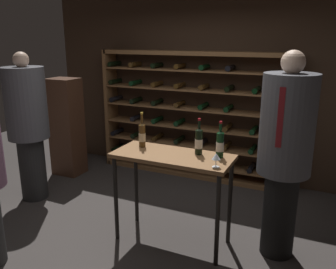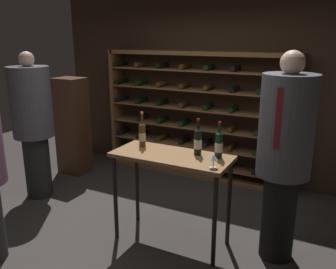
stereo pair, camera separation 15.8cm
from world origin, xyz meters
name	(u,v)px [view 1 (the left image)]	position (x,y,z in m)	size (l,w,h in m)	color
ground_plane	(149,234)	(0.00, 0.00, 0.00)	(10.10, 10.10, 0.00)	#383330
back_wall	(211,87)	(0.00, 2.05, 1.37)	(5.39, 0.10, 2.75)	#3D2B1E
wine_rack	(191,116)	(-0.24, 1.84, 0.94)	(2.94, 0.32, 1.91)	brown
tasting_table	(172,166)	(0.29, 0.00, 0.85)	(1.21, 0.53, 0.97)	brown
person_guest_plum_blouse	(285,149)	(1.33, 0.24, 1.11)	(0.49, 0.50, 2.01)	black
person_bystander_red_print	(28,121)	(-1.84, 0.18, 1.07)	(0.52, 0.52, 1.94)	#242424
display_cabinet	(67,127)	(-2.01, 1.09, 0.76)	(0.44, 0.36, 1.51)	#4C2D1E
wine_bottle_amber_reserve	(220,144)	(0.74, 0.11, 1.11)	(0.08, 0.08, 0.36)	black
wine_bottle_black_capsule	(142,135)	(-0.11, 0.10, 1.11)	(0.07, 0.07, 0.38)	#4C3314
wine_bottle_red_label	(199,141)	(0.52, 0.12, 1.11)	(0.08, 0.08, 0.37)	black
wine_glass_stemmed_center	(216,157)	(0.79, -0.17, 1.07)	(0.08, 0.08, 0.13)	silver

